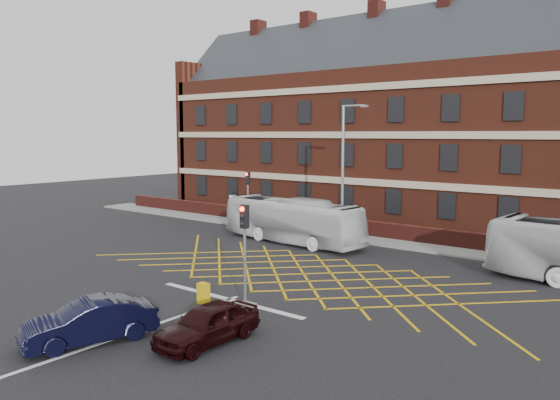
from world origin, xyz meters
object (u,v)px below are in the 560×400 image
Objects in this scene: direction_signs at (235,205)px; utility_cabinet at (203,293)px; bus_left at (292,221)px; car_navy at (89,322)px; traffic_light_near at (245,266)px; traffic_light_far at (248,206)px; car_maroon at (207,324)px; street_lamp at (343,198)px.

utility_cabinet is (13.73, -16.66, -0.94)m from direction_signs.
bus_left is 2.36× the size of car_navy.
traffic_light_near and traffic_light_far have the same top height.
traffic_light_far is at bearing -31.42° from direction_signs.
utility_cabinet is (10.56, -14.72, -1.32)m from traffic_light_far.
car_maroon reaches higher than utility_cabinet.
bus_left is 13.57m from utility_cabinet.
bus_left is 13.78m from traffic_light_near.
car_navy is at bearing -62.15° from traffic_light_far.
car_navy is at bearing -57.96° from direction_signs.
traffic_light_near is 22.38m from direction_signs.
car_maroon is 3.96m from traffic_light_near.
street_lamp is at bearing 97.73° from utility_cabinet.
traffic_light_near is (6.69, -12.05, 0.31)m from bus_left.
street_lamp is 12.20m from direction_signs.
bus_left is at bearing -20.19° from traffic_light_far.
car_maroon is at bearing -49.07° from direction_signs.
traffic_light_far reaches higher than direction_signs.
traffic_light_near is 4.86× the size of utility_cabinet.
direction_signs is at bearing 167.94° from street_lamp.
bus_left is 6.08m from traffic_light_far.
street_lamp is 4.03× the size of direction_signs.
car_maroon is at bearing -146.21° from bus_left.
traffic_light_near is at bearing 113.95° from car_maroon.
bus_left reaches higher than direction_signs.
direction_signs reaches higher than car_navy.
car_maroon is (3.20, 2.45, -0.05)m from car_navy.
traffic_light_far is 0.48× the size of street_lamp.
traffic_light_near is at bearing -48.79° from traffic_light_far.
utility_cabinet is at bearing 139.59° from car_maroon.
car_maroon is (8.14, -15.57, -0.78)m from bus_left.
direction_signs is (-3.17, 1.94, -0.39)m from traffic_light_far.
traffic_light_near is 0.48× the size of street_lamp.
direction_signs is 21.61m from utility_cabinet.
traffic_light_near reaches higher than car_navy.
car_navy is 26.03m from direction_signs.
car_maroon is 25.96m from direction_signs.
car_navy is 1.11× the size of car_maroon.
direction_signs is 2.50× the size of utility_cabinet.
street_lamp is (2.95, 1.51, 1.59)m from bus_left.
street_lamp is at bearing -12.06° from direction_signs.
direction_signs is (-8.87, 4.03, -0.08)m from bus_left.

